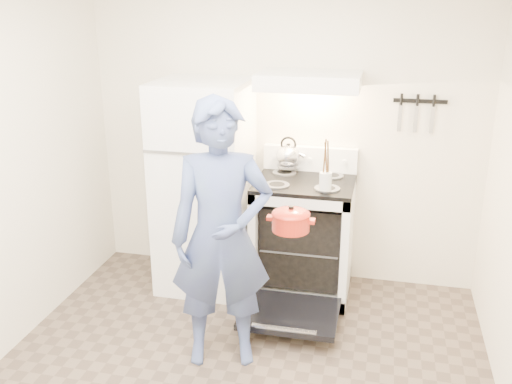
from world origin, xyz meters
TOP-DOWN VIEW (x-y plane):
  - back_wall at (0.00, 1.80)m, footprint 3.20×0.02m
  - refrigerator at (-0.58, 1.45)m, footprint 0.70×0.70m
  - stove_body at (0.23, 1.48)m, footprint 0.76×0.65m
  - cooktop at (0.23, 1.48)m, footprint 0.76×0.65m
  - backsplash at (0.23, 1.76)m, footprint 0.76×0.07m
  - oven_door at (0.23, 0.88)m, footprint 0.70×0.54m
  - oven_rack at (0.23, 1.48)m, footprint 0.60×0.52m
  - range_hood at (0.23, 1.55)m, footprint 0.76×0.50m
  - knife_strip at (1.05, 1.79)m, footprint 0.40×0.02m
  - pizza_stone at (0.24, 1.56)m, footprint 0.29×0.29m
  - tea_kettle at (0.06, 1.70)m, footprint 0.24×0.19m
  - utensil_jar at (0.41, 1.22)m, footprint 0.11×0.11m
  - person at (-0.15, 0.46)m, footprint 0.74×0.59m
  - dutch_oven at (0.25, 0.73)m, footprint 0.32×0.25m

SIDE VIEW (x-z plane):
  - oven_door at x=0.23m, z-range 0.10..0.15m
  - oven_rack at x=0.23m, z-range 0.43..0.45m
  - pizza_stone at x=0.24m, z-range 0.45..0.46m
  - stove_body at x=0.23m, z-range 0.00..0.92m
  - refrigerator at x=-0.58m, z-range 0.00..1.70m
  - person at x=-0.15m, z-range 0.00..1.76m
  - dutch_oven at x=0.25m, z-range 0.80..1.01m
  - cooktop at x=0.23m, z-range 0.92..0.95m
  - utensil_jar at x=0.41m, z-range 0.98..1.11m
  - backsplash at x=0.23m, z-range 0.95..1.15m
  - tea_kettle at x=0.06m, z-range 0.95..1.24m
  - back_wall at x=0.00m, z-range 0.00..2.50m
  - knife_strip at x=1.05m, z-range 1.54..1.56m
  - range_hood at x=0.23m, z-range 1.65..1.77m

